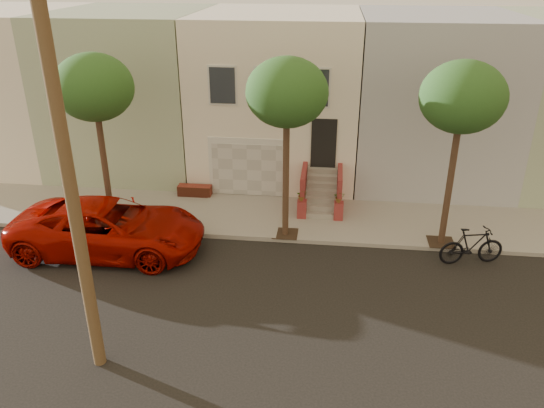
# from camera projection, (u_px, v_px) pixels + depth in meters

# --- Properties ---
(ground) EXTENTS (90.00, 90.00, 0.00)m
(ground) POSITION_uv_depth(u_px,v_px,m) (240.00, 297.00, 15.96)
(ground) COLOR black
(ground) RESTS_ON ground
(sidewalk) EXTENTS (40.00, 3.70, 0.15)m
(sidewalk) POSITION_uv_depth(u_px,v_px,m) (263.00, 217.00, 20.76)
(sidewalk) COLOR #9C988E
(sidewalk) RESTS_ON ground
(house_row) EXTENTS (33.10, 11.70, 7.00)m
(house_row) POSITION_uv_depth(u_px,v_px,m) (279.00, 92.00, 24.53)
(house_row) COLOR beige
(house_row) RESTS_ON sidewalk
(tree_left) EXTENTS (2.70, 2.57, 6.30)m
(tree_left) POSITION_uv_depth(u_px,v_px,m) (94.00, 88.00, 17.86)
(tree_left) COLOR #2D2116
(tree_left) RESTS_ON sidewalk
(tree_mid) EXTENTS (2.70, 2.57, 6.30)m
(tree_mid) POSITION_uv_depth(u_px,v_px,m) (287.00, 94.00, 17.17)
(tree_mid) COLOR #2D2116
(tree_mid) RESTS_ON sidewalk
(tree_right) EXTENTS (2.70, 2.57, 6.30)m
(tree_right) POSITION_uv_depth(u_px,v_px,m) (463.00, 98.00, 16.59)
(tree_right) COLOR #2D2116
(tree_right) RESTS_ON sidewalk
(pickup_truck) EXTENTS (6.51, 3.08, 1.80)m
(pickup_truck) POSITION_uv_depth(u_px,v_px,m) (109.00, 227.00, 18.13)
(pickup_truck) COLOR #950800
(pickup_truck) RESTS_ON ground
(motorcycle) EXTENTS (2.25, 1.07, 1.30)m
(motorcycle) POSITION_uv_depth(u_px,v_px,m) (472.00, 246.00, 17.47)
(motorcycle) COLOR black
(motorcycle) RESTS_ON ground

